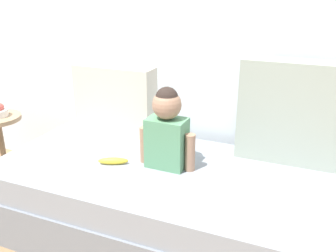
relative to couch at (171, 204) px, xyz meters
name	(u,v)px	position (x,y,z in m)	size (l,w,h in m)	color
ground_plane	(171,235)	(0.00, 0.00, -0.21)	(12.00, 12.00, 0.00)	#93704C
back_wall	(210,4)	(0.00, 0.60, 1.05)	(5.23, 0.10, 2.53)	silver
couch	(171,204)	(0.00, 0.00, 0.00)	(2.03, 0.94, 0.43)	gray
throw_pillow_left	(115,100)	(-0.56, 0.37, 0.45)	(0.55, 0.16, 0.45)	beige
throw_pillow_right	(291,112)	(0.56, 0.37, 0.51)	(0.56, 0.16, 0.57)	#99A393
toddler	(167,129)	(-0.04, 0.03, 0.44)	(0.32, 0.16, 0.45)	#568E66
banana	(113,161)	(-0.32, -0.07, 0.24)	(0.17, 0.04, 0.04)	yellow
side_table	(0,132)	(-1.42, 0.15, 0.16)	(0.33, 0.33, 0.50)	tan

